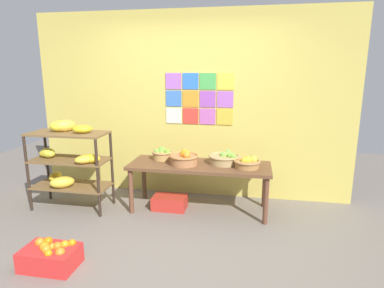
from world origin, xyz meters
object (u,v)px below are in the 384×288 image
object	(u,v)px
fruit_basket_back_left	(184,158)
orange_crate_foreground	(51,256)
fruit_basket_centre	(247,163)
display_table	(199,169)
fruit_basket_back_right	(225,158)
banana_shelf_unit	(68,157)
fruit_basket_right	(162,154)
produce_crate_under_table	(170,202)

from	to	relation	value
fruit_basket_back_left	orange_crate_foreground	world-z (taller)	fruit_basket_back_left
fruit_basket_centre	display_table	bearing A→B (deg)	176.24
fruit_basket_back_right	fruit_basket_back_left	xyz separation A→B (m)	(-0.50, -0.14, 0.01)
display_table	fruit_basket_back_right	bearing A→B (deg)	16.10
banana_shelf_unit	fruit_basket_back_left	world-z (taller)	banana_shelf_unit
banana_shelf_unit	fruit_basket_right	distance (m)	1.23
fruit_basket_centre	orange_crate_foreground	size ratio (longest dim) A/B	0.66
banana_shelf_unit	fruit_basket_centre	world-z (taller)	banana_shelf_unit
fruit_basket_centre	produce_crate_under_table	world-z (taller)	fruit_basket_centre
fruit_basket_right	orange_crate_foreground	world-z (taller)	fruit_basket_right
display_table	produce_crate_under_table	distance (m)	0.61
produce_crate_under_table	orange_crate_foreground	xyz separation A→B (m)	(-0.76, -1.48, 0.03)
display_table	produce_crate_under_table	size ratio (longest dim) A/B	4.08
fruit_basket_centre	fruit_basket_back_right	world-z (taller)	fruit_basket_back_right
banana_shelf_unit	display_table	world-z (taller)	banana_shelf_unit
banana_shelf_unit	fruit_basket_back_right	world-z (taller)	banana_shelf_unit
fruit_basket_back_right	fruit_basket_right	world-z (taller)	fruit_basket_right
fruit_basket_back_right	produce_crate_under_table	bearing A→B (deg)	-169.52
fruit_basket_centre	fruit_basket_right	size ratio (longest dim) A/B	1.15
banana_shelf_unit	produce_crate_under_table	distance (m)	1.45
banana_shelf_unit	orange_crate_foreground	distance (m)	1.51
produce_crate_under_table	orange_crate_foreground	bearing A→B (deg)	-117.18
fruit_basket_centre	fruit_basket_back_right	bearing A→B (deg)	155.88
fruit_basket_right	fruit_basket_back_left	bearing A→B (deg)	-29.46
banana_shelf_unit	fruit_basket_centre	bearing A→B (deg)	4.95
banana_shelf_unit	fruit_basket_centre	distance (m)	2.30
fruit_basket_right	produce_crate_under_table	distance (m)	0.65
fruit_basket_back_right	orange_crate_foreground	xyz separation A→B (m)	(-1.46, -1.61, -0.58)
fruit_basket_centre	fruit_basket_right	xyz separation A→B (m)	(-1.13, 0.18, 0.01)
display_table	fruit_basket_right	world-z (taller)	fruit_basket_right
fruit_basket_centre	orange_crate_foreground	distance (m)	2.36
fruit_basket_right	banana_shelf_unit	bearing A→B (deg)	-161.94
produce_crate_under_table	orange_crate_foreground	size ratio (longest dim) A/B	0.88
banana_shelf_unit	fruit_basket_back_right	distance (m)	2.03
fruit_basket_back_right	fruit_basket_right	size ratio (longest dim) A/B	1.39
fruit_basket_right	produce_crate_under_table	world-z (taller)	fruit_basket_right
fruit_basket_back_left	fruit_basket_back_right	bearing A→B (deg)	15.48
fruit_basket_back_right	produce_crate_under_table	distance (m)	0.94
fruit_basket_back_right	produce_crate_under_table	world-z (taller)	fruit_basket_back_right
orange_crate_foreground	banana_shelf_unit	bearing A→B (deg)	113.05
fruit_basket_centre	orange_crate_foreground	bearing A→B (deg)	-139.80
fruit_basket_centre	fruit_basket_right	bearing A→B (deg)	170.86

